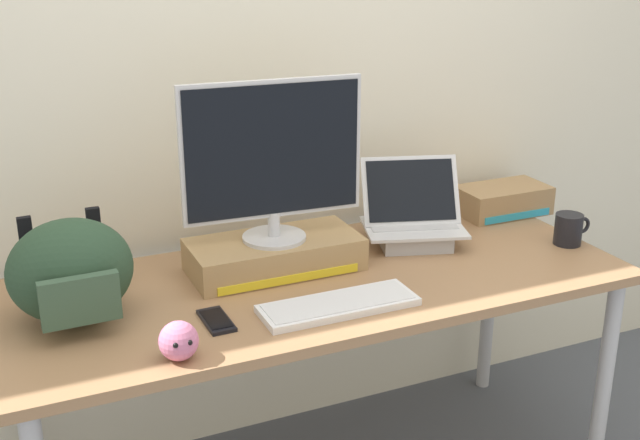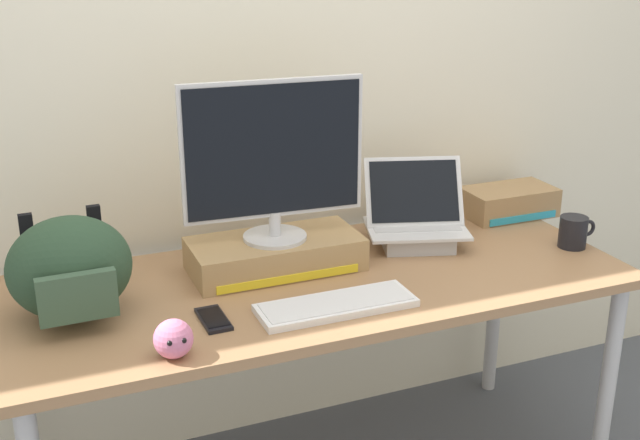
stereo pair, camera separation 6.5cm
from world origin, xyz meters
TOP-DOWN VIEW (x-y plane):
  - back_wall at (0.00, 0.47)m, footprint 7.00×0.10m
  - desk at (0.00, 0.00)m, footprint 1.82×0.74m
  - toner_box_yellow at (-0.10, 0.11)m, footprint 0.51×0.24m
  - desktop_monitor at (-0.10, 0.11)m, footprint 0.53×0.19m
  - open_laptop at (0.39, 0.13)m, footprint 0.37×0.32m
  - external_keyboard at (-0.04, -0.21)m, footprint 0.43×0.15m
  - messenger_backpack at (-0.69, 0.02)m, footprint 0.32×0.29m
  - coffee_mug at (0.84, -0.08)m, footprint 0.13×0.09m
  - cell_phone at (-0.36, -0.15)m, footprint 0.07×0.15m
  - plush_toy at (-0.50, -0.30)m, footprint 0.10×0.10m
  - toner_box_cyan at (0.83, 0.25)m, footprint 0.32×0.18m

SIDE VIEW (x-z plane):
  - desk at x=0.00m, z-range 0.30..1.05m
  - cell_phone at x=-0.36m, z-range 0.75..0.76m
  - external_keyboard at x=-0.04m, z-range 0.75..0.77m
  - plush_toy at x=-0.50m, z-range 0.75..0.84m
  - toner_box_yellow at x=-0.10m, z-range 0.75..0.84m
  - toner_box_cyan at x=0.83m, z-range 0.75..0.85m
  - coffee_mug at x=0.84m, z-range 0.75..0.85m
  - open_laptop at x=0.39m, z-range 0.67..0.93m
  - messenger_backpack at x=-0.69m, z-range 0.75..1.02m
  - desktop_monitor at x=-0.10m, z-range 0.85..1.33m
  - back_wall at x=0.00m, z-range 0.00..2.60m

